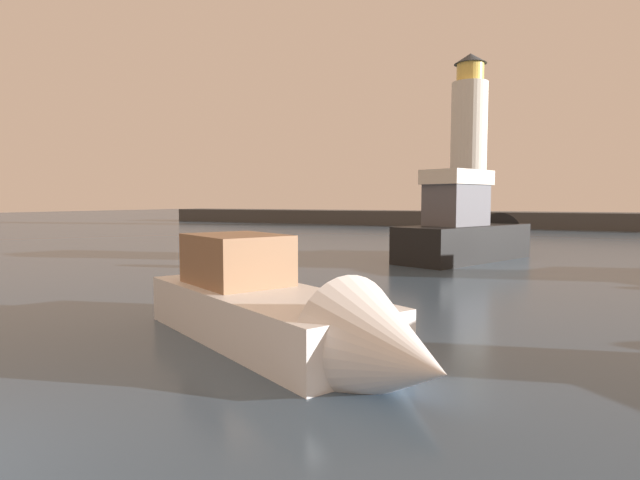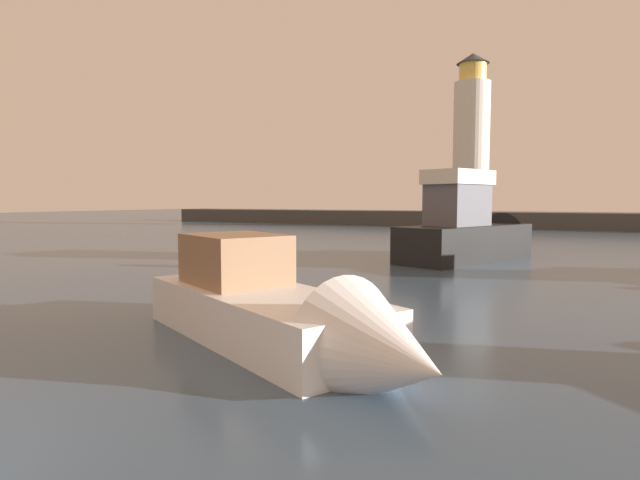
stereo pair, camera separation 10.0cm
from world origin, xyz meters
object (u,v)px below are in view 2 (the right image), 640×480
object	(u,v)px
lighthouse	(471,137)
motorboat_2	(290,317)
mooring_buoy	(215,257)
motorboat_1	(477,232)

from	to	relation	value
lighthouse	motorboat_2	world-z (taller)	lighthouse
lighthouse	mooring_buoy	xyz separation A→B (m)	(-2.64, -38.42, -8.80)
lighthouse	motorboat_2	bearing A→B (deg)	-82.54
lighthouse	motorboat_1	xyz separation A→B (m)	(6.34, -30.35, -7.95)
lighthouse	motorboat_2	distance (m)	48.41
motorboat_2	motorboat_1	bearing A→B (deg)	89.47
motorboat_2	mooring_buoy	size ratio (longest dim) A/B	9.08
lighthouse	motorboat_1	size ratio (longest dim) A/B	1.69
lighthouse	mooring_buoy	distance (m)	39.50
motorboat_1	mooring_buoy	xyz separation A→B (m)	(-8.98, -8.06, -0.85)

